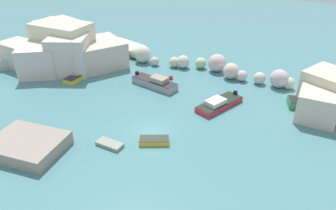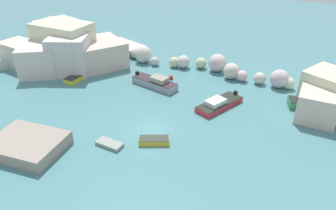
% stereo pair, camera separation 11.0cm
% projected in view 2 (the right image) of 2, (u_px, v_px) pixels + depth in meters
% --- Properties ---
extents(cove_water, '(160.00, 160.00, 0.00)m').
position_uv_depth(cove_water, '(151.00, 130.00, 36.36)').
color(cove_water, teal).
rests_on(cove_water, ground).
extents(cliff_headland_left, '(23.48, 21.44, 6.86)m').
position_uv_depth(cliff_headland_left, '(63.00, 49.00, 52.48)').
color(cliff_headland_left, beige).
rests_on(cliff_headland_left, ground).
extents(rock_breakwater, '(32.09, 4.49, 2.78)m').
position_uv_depth(rock_breakwater, '(186.00, 62.00, 51.09)').
color(rock_breakwater, beige).
rests_on(rock_breakwater, ground).
extents(stone_dock, '(7.77, 6.41, 1.34)m').
position_uv_depth(stone_dock, '(27.00, 145.00, 32.86)').
color(stone_dock, gray).
rests_on(stone_dock, ground).
extents(channel_buoy, '(0.63, 0.63, 0.63)m').
position_uv_depth(channel_buoy, '(171.00, 77.00, 48.04)').
color(channel_buoy, red).
rests_on(channel_buoy, cove_water).
extents(moored_boat_0, '(4.65, 6.99, 1.28)m').
position_uv_depth(moored_boat_0, '(219.00, 104.00, 40.67)').
color(moored_boat_0, '#C02E34').
rests_on(moored_boat_0, cove_water).
extents(moored_boat_1, '(2.88, 1.40, 0.41)m').
position_uv_depth(moored_boat_1, '(110.00, 144.00, 33.73)').
color(moored_boat_1, gray).
rests_on(moored_boat_1, cove_water).
extents(moored_boat_2, '(3.44, 2.61, 0.61)m').
position_uv_depth(moored_boat_2, '(154.00, 141.00, 34.11)').
color(moored_boat_2, yellow).
rests_on(moored_boat_2, cove_water).
extents(moored_boat_3, '(1.94, 4.14, 5.88)m').
position_uv_depth(moored_boat_3, '(77.00, 77.00, 47.91)').
color(moored_boat_3, yellow).
rests_on(moored_boat_3, cove_water).
extents(moored_boat_5, '(7.10, 3.35, 1.71)m').
position_uv_depth(moored_boat_5, '(155.00, 83.00, 45.65)').
color(moored_boat_5, gray).
rests_on(moored_boat_5, cove_water).
extents(moored_boat_7, '(5.98, 3.63, 1.89)m').
position_uv_depth(moored_boat_7, '(312.00, 103.00, 40.45)').
color(moored_boat_7, '#348C56').
rests_on(moored_boat_7, cove_water).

